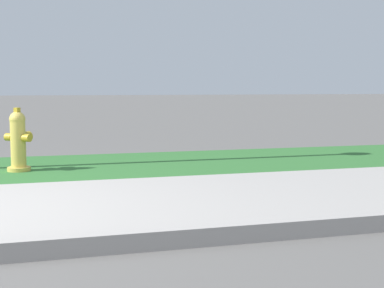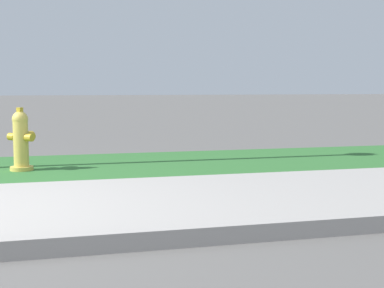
# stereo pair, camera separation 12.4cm
# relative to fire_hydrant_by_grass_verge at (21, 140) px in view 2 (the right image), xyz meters

# --- Properties ---
(fire_hydrant_by_grass_verge) EXTENTS (0.33, 0.33, 0.75)m
(fire_hydrant_by_grass_verge) POSITION_rel_fire_hydrant_by_grass_verge_xyz_m (0.00, 0.00, 0.00)
(fire_hydrant_by_grass_verge) COLOR gold
(fire_hydrant_by_grass_verge) RESTS_ON ground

